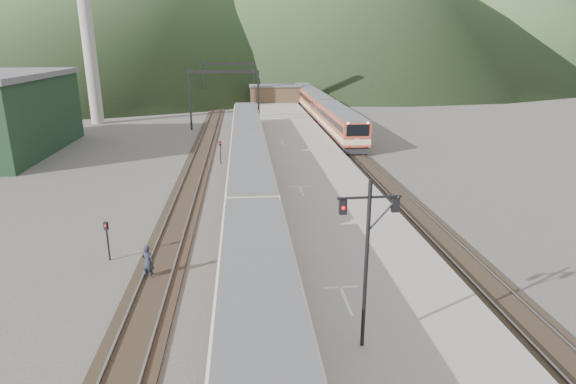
{
  "coord_description": "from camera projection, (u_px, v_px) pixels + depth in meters",
  "views": [
    {
      "loc": [
        -0.39,
        -11.98,
        11.62
      ],
      "look_at": [
        2.48,
        18.67,
        2.0
      ],
      "focal_mm": 30.0,
      "sensor_mm": 36.0,
      "label": 1
    }
  ],
  "objects": [
    {
      "name": "station_shed",
      "position": [
        275.0,
        93.0,
        88.74
      ],
      "size": [
        9.4,
        4.4,
        3.1
      ],
      "color": "#4D3C29",
      "rests_on": "platform"
    },
    {
      "name": "main_train",
      "position": [
        250.0,
        174.0,
        36.26
      ],
      "size": [
        3.04,
        62.3,
        3.71
      ],
      "color": "beige",
      "rests_on": "track_main"
    },
    {
      "name": "track_second",
      "position": [
        350.0,
        150.0,
        53.9
      ],
      "size": [
        2.6,
        200.0,
        0.23
      ],
      "color": "black",
      "rests_on": "ground"
    },
    {
      "name": "track_main",
      "position": [
        248.0,
        152.0,
        52.88
      ],
      "size": [
        2.6,
        200.0,
        0.23
      ],
      "color": "black",
      "rests_on": "ground"
    },
    {
      "name": "short_signal_b",
      "position": [
        220.0,
        149.0,
        47.58
      ],
      "size": [
        0.26,
        0.22,
        2.27
      ],
      "color": "black",
      "rests_on": "ground"
    },
    {
      "name": "second_train",
      "position": [
        315.0,
        103.0,
        78.87
      ],
      "size": [
        2.93,
        60.02,
        3.57
      ],
      "color": "#BE472E",
      "rests_on": "track_second"
    },
    {
      "name": "signal_mast",
      "position": [
        367.0,
        248.0,
        16.48
      ],
      "size": [
        2.2,
        0.24,
        6.3
      ],
      "color": "black",
      "rests_on": "platform"
    },
    {
      "name": "gantry_far",
      "position": [
        229.0,
        76.0,
        88.99
      ],
      "size": [
        9.55,
        0.25,
        8.0
      ],
      "color": "black",
      "rests_on": "ground"
    },
    {
      "name": "platform",
      "position": [
        300.0,
        151.0,
        51.35
      ],
      "size": [
        8.0,
        100.0,
        1.0
      ],
      "primitive_type": "cube",
      "color": "gray",
      "rests_on": "ground"
    },
    {
      "name": "hill_c",
      "position": [
        486.0,
        11.0,
        216.77
      ],
      "size": [
        160.0,
        160.0,
        50.0
      ],
      "primitive_type": "cone",
      "color": "#3B4D2C",
      "rests_on": "ground"
    },
    {
      "name": "worker",
      "position": [
        148.0,
        262.0,
        24.43
      ],
      "size": [
        0.79,
        0.66,
        1.85
      ],
      "primitive_type": "imported",
      "rotation": [
        0.0,
        0.0,
        2.77
      ],
      "color": "#222733",
      "rests_on": "ground"
    },
    {
      "name": "track_far",
      "position": [
        202.0,
        153.0,
        52.43
      ],
      "size": [
        2.6,
        200.0,
        0.23
      ],
      "color": "black",
      "rests_on": "ground"
    },
    {
      "name": "gantry_near",
      "position": [
        224.0,
        89.0,
        65.23
      ],
      "size": [
        9.55,
        0.25,
        8.0
      ],
      "color": "black",
      "rests_on": "ground"
    },
    {
      "name": "smokestack",
      "position": [
        86.0,
        17.0,
        67.38
      ],
      "size": [
        1.8,
        1.8,
        30.0
      ],
      "primitive_type": "cylinder",
      "color": "#9E998E",
      "rests_on": "ground"
    },
    {
      "name": "short_signal_c",
      "position": [
        107.0,
        236.0,
        26.35
      ],
      "size": [
        0.27,
        0.24,
        2.27
      ],
      "color": "black",
      "rests_on": "ground"
    }
  ]
}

